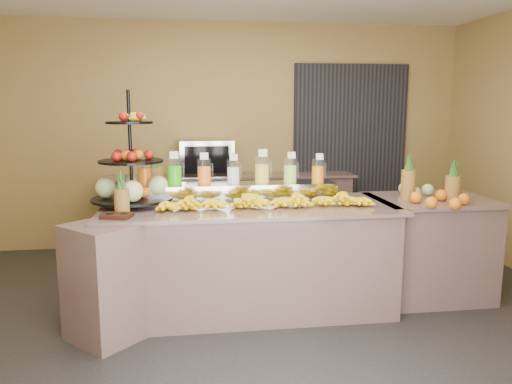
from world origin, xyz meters
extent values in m
plane|color=black|center=(0.00, 0.00, 0.00)|extent=(6.00, 6.00, 0.00)
cube|color=olive|center=(0.00, 2.51, 1.40)|extent=(6.00, 0.02, 2.80)
cube|color=black|center=(1.60, 2.46, 1.20)|extent=(1.50, 0.06, 2.20)
cube|color=gray|center=(0.00, 0.30, 0.45)|extent=(2.40, 0.90, 0.90)
cube|color=gray|center=(0.00, 0.30, 0.92)|extent=(2.50, 1.00, 0.03)
cube|color=gray|center=(-1.15, -0.10, 0.45)|extent=(0.71, 0.71, 0.90)
cube|color=gray|center=(1.70, 0.40, 0.45)|extent=(1.00, 0.80, 0.90)
cube|color=gray|center=(1.70, 0.40, 0.92)|extent=(1.08, 0.88, 0.03)
cube|color=gray|center=(0.00, 2.25, 0.45)|extent=(3.00, 0.50, 0.90)
cube|color=gray|center=(0.00, 2.25, 0.92)|extent=(3.10, 0.55, 0.03)
cube|color=gray|center=(-0.11, 0.58, 1.01)|extent=(1.85, 0.30, 0.15)
cylinder|color=silver|center=(-0.89, 0.58, 1.19)|extent=(0.12, 0.12, 0.23)
cylinder|color=#DE5700|center=(-0.89, 0.58, 1.16)|extent=(0.12, 0.12, 0.15)
cylinder|color=gray|center=(-0.91, 0.59, 1.24)|extent=(0.01, 0.01, 0.27)
cube|color=white|center=(-0.89, 0.52, 1.34)|extent=(0.07, 0.02, 0.06)
cylinder|color=silver|center=(-0.63, 0.58, 1.20)|extent=(0.13, 0.13, 0.24)
cylinder|color=#23B804|center=(-0.63, 0.58, 1.16)|extent=(0.12, 0.12, 0.16)
cylinder|color=gray|center=(-0.65, 0.59, 1.25)|extent=(0.01, 0.01, 0.28)
cube|color=white|center=(-0.63, 0.52, 1.35)|extent=(0.08, 0.02, 0.06)
cylinder|color=silver|center=(-0.37, 0.58, 1.19)|extent=(0.12, 0.12, 0.23)
cylinder|color=orange|center=(-0.37, 0.58, 1.16)|extent=(0.11, 0.11, 0.15)
cylinder|color=gray|center=(-0.39, 0.59, 1.24)|extent=(0.01, 0.01, 0.27)
cube|color=white|center=(-0.37, 0.52, 1.34)|extent=(0.07, 0.02, 0.06)
cylinder|color=silver|center=(-0.11, 0.58, 1.19)|extent=(0.12, 0.12, 0.21)
cylinder|color=silver|center=(-0.11, 0.58, 1.15)|extent=(0.11, 0.11, 0.14)
cylinder|color=gray|center=(-0.13, 0.59, 1.23)|extent=(0.01, 0.01, 0.25)
cube|color=white|center=(-0.11, 0.53, 1.32)|extent=(0.07, 0.02, 0.06)
cylinder|color=silver|center=(0.15, 0.58, 1.20)|extent=(0.13, 0.13, 0.24)
cylinder|color=yellow|center=(0.15, 0.58, 1.16)|extent=(0.12, 0.12, 0.17)
cylinder|color=gray|center=(0.13, 0.59, 1.26)|extent=(0.01, 0.01, 0.29)
cube|color=white|center=(0.15, 0.52, 1.36)|extent=(0.08, 0.02, 0.07)
cylinder|color=silver|center=(0.41, 0.58, 1.19)|extent=(0.12, 0.12, 0.22)
cylinder|color=#ABE353|center=(0.41, 0.58, 1.16)|extent=(0.11, 0.11, 0.15)
cylinder|color=gray|center=(0.39, 0.59, 1.24)|extent=(0.01, 0.01, 0.26)
cube|color=white|center=(0.41, 0.52, 1.33)|extent=(0.07, 0.02, 0.06)
cylinder|color=silver|center=(0.67, 0.58, 1.18)|extent=(0.11, 0.11, 0.21)
cylinder|color=#D87100|center=(0.67, 0.58, 1.15)|extent=(0.11, 0.11, 0.14)
cylinder|color=gray|center=(0.65, 0.59, 1.23)|extent=(0.01, 0.01, 0.25)
cube|color=white|center=(0.67, 0.53, 1.32)|extent=(0.07, 0.02, 0.06)
ellipsoid|color=yellow|center=(-0.70, 0.23, 0.98)|extent=(0.23, 0.17, 0.10)
ellipsoid|color=yellow|center=(-0.51, 0.23, 0.98)|extent=(0.23, 0.17, 0.10)
ellipsoid|color=yellow|center=(-0.32, 0.23, 0.98)|extent=(0.23, 0.17, 0.10)
ellipsoid|color=yellow|center=(-0.14, 0.23, 0.98)|extent=(0.23, 0.17, 0.10)
ellipsoid|color=yellow|center=(0.05, 0.23, 0.98)|extent=(0.23, 0.17, 0.10)
ellipsoid|color=yellow|center=(0.23, 0.23, 0.98)|extent=(0.23, 0.17, 0.10)
ellipsoid|color=yellow|center=(0.42, 0.23, 0.98)|extent=(0.23, 0.17, 0.10)
ellipsoid|color=yellow|center=(0.60, 0.23, 0.98)|extent=(0.23, 0.17, 0.10)
ellipsoid|color=yellow|center=(0.79, 0.23, 0.98)|extent=(0.23, 0.17, 0.10)
ellipsoid|color=yellow|center=(0.97, 0.23, 0.98)|extent=(0.23, 0.17, 0.10)
ellipsoid|color=yellow|center=(-0.53, 0.23, 1.04)|extent=(0.19, 0.15, 0.09)
ellipsoid|color=yellow|center=(-0.08, 0.23, 1.04)|extent=(0.19, 0.15, 0.09)
ellipsoid|color=yellow|center=(0.36, 0.23, 1.04)|extent=(0.19, 0.15, 0.09)
ellipsoid|color=yellow|center=(0.81, 0.23, 1.04)|extent=(0.19, 0.15, 0.09)
cylinder|color=black|center=(-0.99, 0.46, 1.42)|extent=(0.03, 0.03, 0.97)
cylinder|color=black|center=(-0.99, 0.46, 0.98)|extent=(0.75, 0.75, 0.02)
cylinder|color=black|center=(-0.99, 0.46, 1.31)|extent=(0.59, 0.59, 0.02)
cylinder|color=black|center=(-0.99, 0.46, 1.63)|extent=(0.42, 0.42, 0.02)
sphere|color=#B7C386|center=(-0.78, 0.46, 1.09)|extent=(0.18, 0.18, 0.18)
sphere|color=maroon|center=(-0.84, 0.46, 1.36)|extent=(0.09, 0.09, 0.09)
sphere|color=#D55413|center=(-1.10, 0.46, 1.04)|extent=(0.10, 0.10, 0.10)
cube|color=black|center=(-1.06, -0.04, 0.95)|extent=(0.25, 0.21, 0.03)
cylinder|color=brown|center=(-1.03, 0.09, 1.03)|extent=(0.12, 0.12, 0.20)
cone|color=#204517|center=(-1.03, 0.09, 1.21)|extent=(0.06, 0.06, 0.16)
cylinder|color=brown|center=(-0.81, 0.79, 1.07)|extent=(0.15, 0.15, 0.28)
cone|color=#204517|center=(-0.81, 0.79, 1.29)|extent=(0.08, 0.08, 0.16)
cylinder|color=brown|center=(1.46, 0.38, 1.06)|extent=(0.15, 0.15, 0.27)
cylinder|color=brown|center=(1.83, 0.27, 1.04)|extent=(0.13, 0.13, 0.22)
ellipsoid|color=#D55413|center=(1.62, 0.10, 0.98)|extent=(0.40, 0.27, 0.10)
cube|color=gray|center=(-0.29, 2.25, 1.15)|extent=(0.66, 0.47, 0.43)
camera|label=1|loc=(-0.53, -3.84, 1.76)|focal=35.00mm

